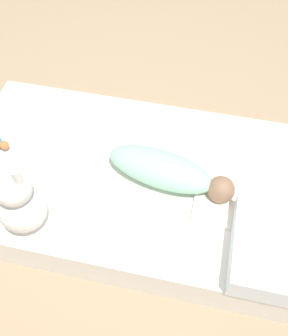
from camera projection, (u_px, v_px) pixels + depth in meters
ground_plane at (129, 195)px, 1.90m from camera, size 12.00×12.00×0.00m
bed_mattress at (129, 184)px, 1.82m from camera, size 1.56×0.90×0.19m
burp_cloth at (218, 204)px, 1.64m from camera, size 0.20×0.22×0.02m
swaddled_baby at (168, 171)px, 1.67m from camera, size 0.57×0.26×0.13m
pillow at (276, 250)px, 1.46m from camera, size 0.33×0.37×0.12m
bunny_plush at (20, 203)px, 1.49m from camera, size 0.19×0.19×0.35m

